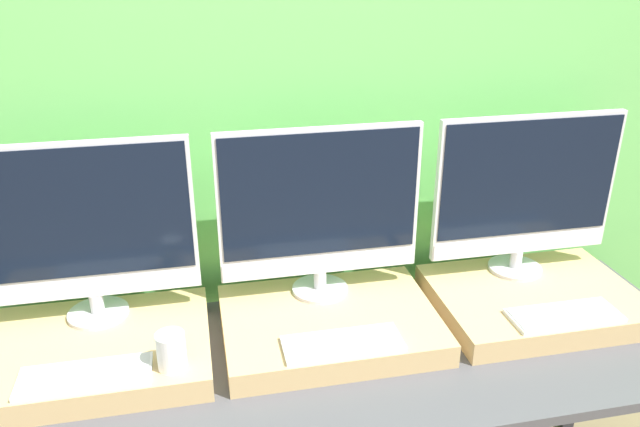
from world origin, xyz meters
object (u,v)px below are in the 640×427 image
mug (171,351)px  monitor_center (320,208)px  keyboard_left (85,376)px  keyboard_center (343,343)px  keyboard_right (564,315)px  monitor_left (84,228)px  monitor_right (526,191)px

mug → monitor_center: size_ratio=0.16×
keyboard_left → monitor_center: size_ratio=0.54×
keyboard_center → keyboard_right: size_ratio=1.00×
monitor_left → mug: monitor_left is taller
mug → monitor_right: bearing=14.8°
monitor_left → monitor_right: size_ratio=1.00×
monitor_left → monitor_right: (1.35, 0.00, 0.00)m
mug → monitor_center: (0.45, 0.30, 0.24)m
mug → keyboard_right: (1.13, 0.00, -0.04)m
mug → monitor_right: 1.19m
monitor_left → keyboard_center: 0.79m
mug → monitor_center: monitor_center is taller
keyboard_right → monitor_center: bearing=156.1°
monitor_left → keyboard_right: 1.41m
mug → keyboard_right: mug is taller
monitor_left → keyboard_right: (1.35, -0.30, -0.28)m
keyboard_center → mug: bearing=180.0°
monitor_center → keyboard_right: (0.67, -0.30, -0.28)m
monitor_center → keyboard_left: bearing=-156.1°
keyboard_left → keyboard_center: size_ratio=1.00×
mug → keyboard_center: size_ratio=0.31×
keyboard_right → monitor_right: bearing=90.0°
keyboard_left → keyboard_center: (0.67, 0.00, 0.00)m
keyboard_right → keyboard_center: bearing=180.0°
keyboard_left → mug: (0.22, 0.00, 0.04)m
monitor_left → keyboard_right: size_ratio=1.86×
mug → monitor_center: bearing=33.2°
monitor_left → keyboard_left: 0.41m
keyboard_center → keyboard_right: bearing=0.0°
keyboard_left → monitor_right: bearing=12.5°
monitor_left → keyboard_right: monitor_left is taller
keyboard_left → monitor_center: bearing=23.9°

